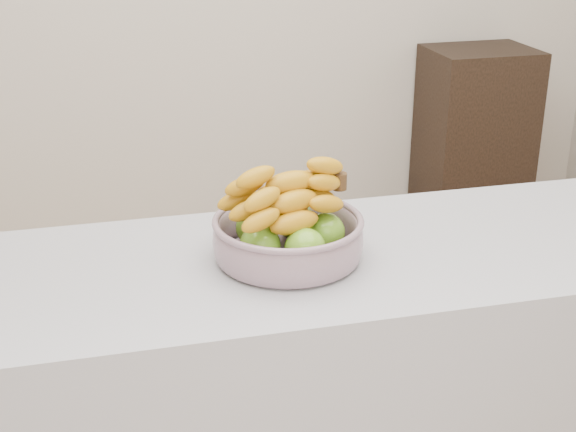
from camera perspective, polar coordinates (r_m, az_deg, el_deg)
name	(u,v)px	position (r m, az deg, el deg)	size (l,w,h in m)	color
counter	(354,416)	(2.03, 4.73, -14.01)	(2.00, 0.60, 0.90)	#A2A1AA
cabinet	(474,139)	(4.16, 13.09, 5.35)	(0.51, 0.40, 0.91)	black
fruit_bowl	(288,232)	(1.73, -0.01, -1.14)	(0.33, 0.33, 0.20)	#A1ABC2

